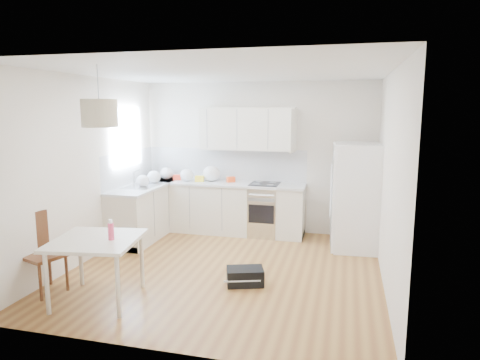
{
  "coord_description": "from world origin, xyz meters",
  "views": [
    {
      "loc": [
        1.59,
        -5.47,
        2.23
      ],
      "look_at": [
        0.1,
        0.4,
        1.22
      ],
      "focal_mm": 32.0,
      "sensor_mm": 36.0,
      "label": 1
    }
  ],
  "objects_px": {
    "dining_table": "(96,246)",
    "dining_chair": "(44,254)",
    "refrigerator": "(356,197)",
    "gym_bag": "(245,276)"
  },
  "relations": [
    {
      "from": "dining_table",
      "to": "dining_chair",
      "type": "height_order",
      "value": "dining_chair"
    },
    {
      "from": "refrigerator",
      "to": "dining_table",
      "type": "relative_size",
      "value": 1.57
    },
    {
      "from": "gym_bag",
      "to": "dining_table",
      "type": "bearing_deg",
      "value": -169.63
    },
    {
      "from": "dining_table",
      "to": "refrigerator",
      "type": "bearing_deg",
      "value": 33.96
    },
    {
      "from": "dining_table",
      "to": "gym_bag",
      "type": "distance_m",
      "value": 1.87
    },
    {
      "from": "dining_chair",
      "to": "gym_bag",
      "type": "height_order",
      "value": "dining_chair"
    },
    {
      "from": "dining_chair",
      "to": "gym_bag",
      "type": "distance_m",
      "value": 2.49
    },
    {
      "from": "dining_chair",
      "to": "gym_bag",
      "type": "bearing_deg",
      "value": 38.62
    },
    {
      "from": "refrigerator",
      "to": "gym_bag",
      "type": "bearing_deg",
      "value": -129.84
    },
    {
      "from": "refrigerator",
      "to": "dining_chair",
      "type": "height_order",
      "value": "refrigerator"
    }
  ]
}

